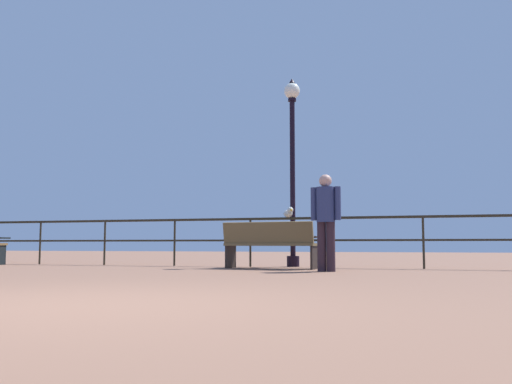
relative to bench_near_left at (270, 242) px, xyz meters
The scene contains 6 objects.
ground_plane 6.62m from the bench_near_left, 88.10° to the right, with size 60.00×60.00×0.00m, color #865D48.
pier_railing 0.88m from the bench_near_left, 74.99° to the left, with size 22.42×0.05×1.01m.
bench_near_left is the anchor object (origin of this frame).
lamppost_center 2.22m from the bench_near_left, 79.79° to the left, with size 0.34×0.34×3.99m.
person_by_bench 1.50m from the bench_near_left, 32.12° to the right, with size 0.53×0.32×1.66m.
seagull_on_rail 1.01m from the bench_near_left, 77.40° to the left, with size 0.30×0.38×0.20m.
Camera 1 is at (2.60, -3.64, 0.46)m, focal length 39.06 mm.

